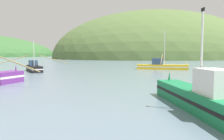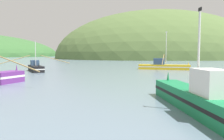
# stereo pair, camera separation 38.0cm
# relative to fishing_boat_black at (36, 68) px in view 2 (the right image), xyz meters

# --- Properties ---
(hill_mid_left) EXTENTS (86.18, 68.94, 68.86)m
(hill_mid_left) POSITION_rel_fishing_boat_black_xyz_m (28.77, 180.26, -0.66)
(hill_mid_left) COLOR #2D562D
(hill_mid_left) RESTS_ON ground
(hill_far_center) EXTENTS (132.94, 106.35, 60.54)m
(hill_far_center) POSITION_rel_fishing_boat_black_xyz_m (55.38, 101.17, -0.66)
(hill_far_center) COLOR #516B38
(hill_far_center) RESTS_ON ground
(fishing_boat_black) EXTENTS (11.85, 7.55, 5.58)m
(fishing_boat_black) POSITION_rel_fishing_boat_black_xyz_m (0.00, 0.00, 0.00)
(fishing_boat_black) COLOR black
(fishing_boat_black) RESTS_ON ground
(fishing_boat_yellow) EXTENTS (10.03, 11.35, 7.58)m
(fishing_boat_yellow) POSITION_rel_fishing_boat_black_xyz_m (24.53, 1.64, 0.05)
(fishing_boat_yellow) COLOR gold
(fishing_boat_yellow) RESTS_ON ground
(fishing_boat_green) EXTENTS (1.85, 11.63, 5.83)m
(fishing_boat_green) POSITION_rel_fishing_boat_black_xyz_m (15.69, -30.19, 0.09)
(fishing_boat_green) COLOR #197A47
(fishing_boat_green) RESTS_ON ground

